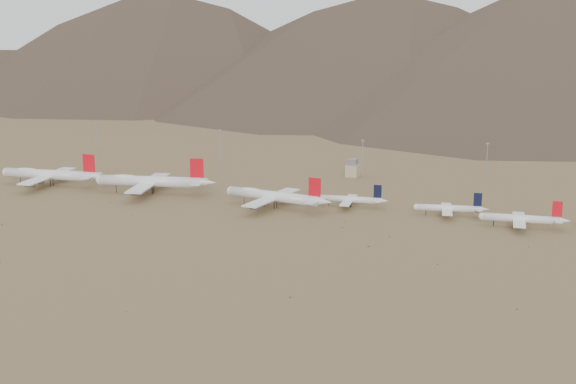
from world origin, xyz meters
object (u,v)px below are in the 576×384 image
at_px(widebody_west, 50,175).
at_px(widebody_centre, 151,181).
at_px(narrowbody_a, 352,199).
at_px(widebody_east, 274,196).
at_px(narrowbody_b, 450,208).
at_px(control_tower, 353,169).

relative_size(widebody_west, widebody_centre, 0.97).
height_order(widebody_west, narrowbody_a, widebody_west).
height_order(widebody_centre, widebody_east, widebody_centre).
xyz_separation_m(widebody_centre, narrowbody_a, (122.51, 11.41, -3.33)).
bearing_deg(widebody_east, narrowbody_a, 31.64).
relative_size(widebody_west, narrowbody_b, 1.82).
height_order(widebody_east, control_tower, widebody_east).
bearing_deg(narrowbody_b, widebody_east, 178.81).
distance_m(widebody_west, widebody_centre, 71.05).
xyz_separation_m(widebody_centre, control_tower, (98.22, 93.61, -2.39)).
height_order(widebody_centre, narrowbody_a, widebody_centre).
height_order(widebody_east, narrowbody_a, widebody_east).
distance_m(widebody_west, narrowbody_a, 194.08).
bearing_deg(widebody_east, widebody_centre, -177.41).
bearing_deg(widebody_centre, control_tower, 30.91).
distance_m(widebody_centre, widebody_east, 83.12).
distance_m(widebody_centre, control_tower, 135.70).
bearing_deg(widebody_east, widebody_west, -173.83).
xyz_separation_m(widebody_east, narrowbody_b, (94.92, 17.61, -2.54)).
distance_m(widebody_west, widebody_east, 153.81).
distance_m(widebody_west, narrowbody_b, 249.17).
distance_m(narrowbody_a, control_tower, 85.72).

